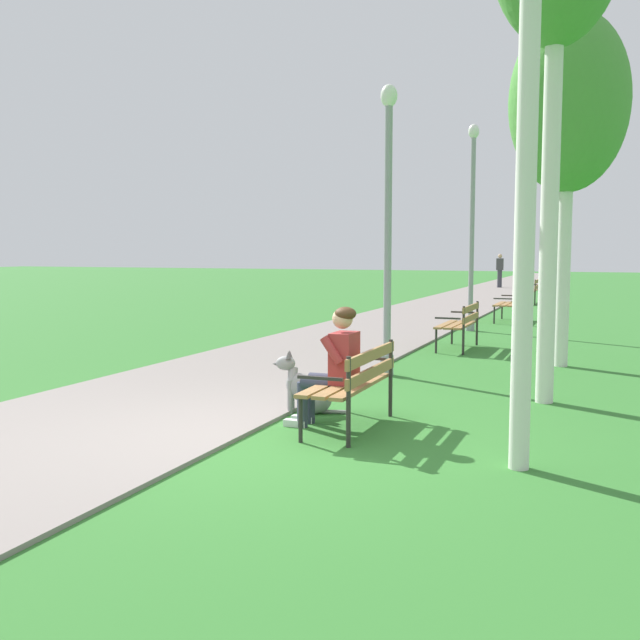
# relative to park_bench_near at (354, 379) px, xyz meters

# --- Properties ---
(ground_plane) EXTENTS (120.00, 120.00, 0.00)m
(ground_plane) POSITION_rel_park_bench_near_xyz_m (-0.73, -0.73, -0.51)
(ground_plane) COLOR #33752D
(paved_path) EXTENTS (3.35, 60.00, 0.04)m
(paved_path) POSITION_rel_park_bench_near_xyz_m (-2.55, 23.27, -0.49)
(paved_path) COLOR gray
(paved_path) RESTS_ON ground
(park_bench_near) EXTENTS (0.55, 1.50, 0.85)m
(park_bench_near) POSITION_rel_park_bench_near_xyz_m (0.00, 0.00, 0.00)
(park_bench_near) COLOR olive
(park_bench_near) RESTS_ON ground
(park_bench_mid) EXTENTS (0.55, 1.50, 0.85)m
(park_bench_mid) POSITION_rel_park_bench_near_xyz_m (-0.16, 6.46, 0.00)
(park_bench_mid) COLOR olive
(park_bench_mid) RESTS_ON ground
(park_bench_far) EXTENTS (0.55, 1.50, 0.85)m
(park_bench_far) POSITION_rel_park_bench_near_xyz_m (0.01, 12.18, 0.00)
(park_bench_far) COLOR olive
(park_bench_far) RESTS_ON ground
(park_bench_furthest) EXTENTS (0.55, 1.50, 0.85)m
(park_bench_furthest) POSITION_rel_park_bench_near_xyz_m (-0.15, 19.01, 0.00)
(park_bench_furthest) COLOR olive
(park_bench_furthest) RESTS_ON ground
(person_seated_on_near_bench) EXTENTS (0.74, 0.49, 1.25)m
(person_seated_on_near_bench) POSITION_rel_park_bench_near_xyz_m (-0.21, -0.03, 0.17)
(person_seated_on_near_bench) COLOR #33384C
(person_seated_on_near_bench) RESTS_ON ground
(dog_grey) EXTENTS (0.82, 0.38, 0.71)m
(dog_grey) POSITION_rel_park_bench_near_xyz_m (-0.73, 0.49, -0.25)
(dog_grey) COLOR gray
(dog_grey) RESTS_ON ground
(lamp_post_near) EXTENTS (0.24, 0.24, 4.15)m
(lamp_post_near) POSITION_rel_park_bench_near_xyz_m (-0.62, 3.26, 1.64)
(lamp_post_near) COLOR gray
(lamp_post_near) RESTS_ON ground
(lamp_post_mid) EXTENTS (0.24, 0.24, 4.60)m
(lamp_post_mid) POSITION_rel_park_bench_near_xyz_m (-0.57, 9.70, 1.87)
(lamp_post_mid) COLOR gray
(lamp_post_mid) RESTS_ON ground
(birch_tree_third) EXTENTS (1.79, 1.92, 5.44)m
(birch_tree_third) POSITION_rel_park_bench_near_xyz_m (1.69, 5.07, 3.52)
(birch_tree_third) COLOR silver
(birch_tree_third) RESTS_ON ground
(pedestrian_distant) EXTENTS (0.32, 0.22, 1.65)m
(pedestrian_distant) POSITION_rel_park_bench_near_xyz_m (-2.65, 29.15, 0.33)
(pedestrian_distant) COLOR #383842
(pedestrian_distant) RESTS_ON ground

